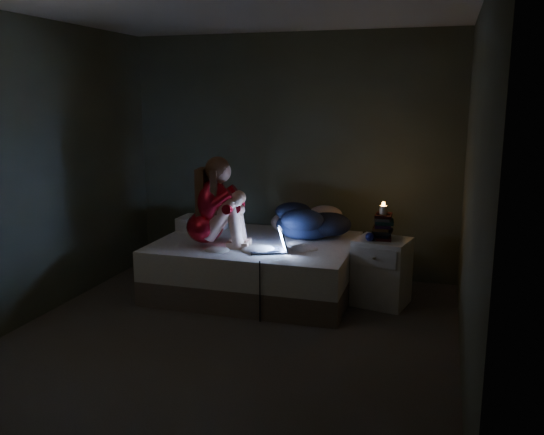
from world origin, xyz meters
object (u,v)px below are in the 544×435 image
at_px(bed, 256,267).
at_px(laptop, 268,239).
at_px(woman, 204,201).
at_px(nightstand, 382,272).
at_px(phone, 374,239).
at_px(candle, 383,211).

distance_m(bed, laptop, 0.57).
height_order(woman, laptop, woman).
bearing_deg(laptop, nightstand, -3.50).
height_order(woman, nightstand, woman).
height_order(bed, woman, woman).
height_order(bed, phone, phone).
xyz_separation_m(laptop, candle, (1.00, 0.38, 0.25)).
relative_size(woman, laptop, 2.56).
bearing_deg(woman, bed, 26.37).
xyz_separation_m(bed, laptop, (0.23, -0.35, 0.38)).
bearing_deg(nightstand, bed, -166.69).
xyz_separation_m(woman, laptop, (0.65, -0.06, -0.31)).
relative_size(woman, phone, 6.17).
bearing_deg(phone, laptop, -173.03).
xyz_separation_m(bed, candle, (1.23, 0.03, 0.64)).
distance_m(bed, phone, 1.23).
relative_size(bed, candle, 24.00).
distance_m(nightstand, candle, 0.58).
bearing_deg(bed, woman, -144.84).
relative_size(woman, candle, 10.79).
bearing_deg(nightstand, candle, 137.88).
relative_size(bed, woman, 2.22).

